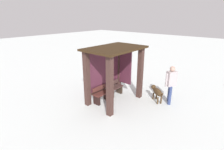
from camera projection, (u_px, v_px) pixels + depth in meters
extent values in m
plane|color=silver|center=(115.00, 100.00, 8.38)|extent=(60.00, 60.00, 0.00)
cube|color=#412A25|center=(110.00, 87.00, 6.77)|extent=(0.22, 0.22, 2.49)
cube|color=#412A25|center=(140.00, 73.00, 8.34)|extent=(0.22, 0.22, 2.49)
cube|color=#412A25|center=(87.00, 79.00, 7.60)|extent=(0.22, 0.22, 2.49)
cube|color=#412A25|center=(118.00, 68.00, 9.17)|extent=(0.22, 0.22, 2.49)
cube|color=#332212|center=(115.00, 48.00, 7.55)|extent=(2.67, 1.81, 0.08)
cube|color=#542435|center=(104.00, 69.00, 8.32)|extent=(1.99, 0.08, 1.82)
cube|color=#412A25|center=(105.00, 88.00, 8.63)|extent=(1.99, 0.06, 0.08)
cube|color=#542435|center=(125.00, 66.00, 8.84)|extent=(0.08, 0.74, 1.82)
cube|color=#582C26|center=(102.00, 93.00, 8.11)|extent=(0.88, 0.40, 0.04)
cube|color=#582C26|center=(99.00, 88.00, 8.16)|extent=(0.83, 0.04, 0.20)
cube|color=black|center=(107.00, 95.00, 8.43)|extent=(0.12, 0.34, 0.42)
cube|color=black|center=(97.00, 100.00, 7.95)|extent=(0.12, 0.34, 0.42)
cube|color=#48302D|center=(115.00, 87.00, 8.82)|extent=(0.88, 0.38, 0.05)
cube|color=#48302D|center=(113.00, 83.00, 8.86)|extent=(0.83, 0.04, 0.20)
cube|color=#31241C|center=(119.00, 89.00, 9.13)|extent=(0.12, 0.33, 0.40)
cube|color=#31241C|center=(111.00, 93.00, 8.65)|extent=(0.12, 0.33, 0.40)
cube|color=#BBACAE|center=(171.00, 79.00, 7.78)|extent=(0.48, 0.43, 0.68)
sphere|color=tan|center=(173.00, 69.00, 7.63)|extent=(0.23, 0.23, 0.23)
cylinder|color=navy|center=(169.00, 93.00, 8.19)|extent=(0.19, 0.19, 0.86)
cylinder|color=navy|center=(170.00, 96.00, 7.88)|extent=(0.19, 0.19, 0.86)
cylinder|color=#BBACAE|center=(176.00, 79.00, 7.88)|extent=(0.12, 0.12, 0.61)
cylinder|color=#BBACAE|center=(167.00, 80.00, 7.71)|extent=(0.12, 0.12, 0.61)
ellipsoid|color=#4B341E|center=(158.00, 92.00, 8.14)|extent=(0.67, 0.77, 0.31)
sphere|color=#4B341E|center=(154.00, 87.00, 8.53)|extent=(0.23, 0.23, 0.23)
cylinder|color=#4B341E|center=(162.00, 95.00, 7.72)|extent=(0.13, 0.15, 0.22)
cylinder|color=#4B341E|center=(156.00, 96.00, 8.48)|extent=(0.07, 0.07, 0.33)
cylinder|color=#4B341E|center=(153.00, 96.00, 8.45)|extent=(0.07, 0.07, 0.33)
cylinder|color=#4B341E|center=(161.00, 100.00, 8.04)|extent=(0.07, 0.07, 0.33)
cylinder|color=#4B341E|center=(158.00, 101.00, 8.00)|extent=(0.07, 0.07, 0.33)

